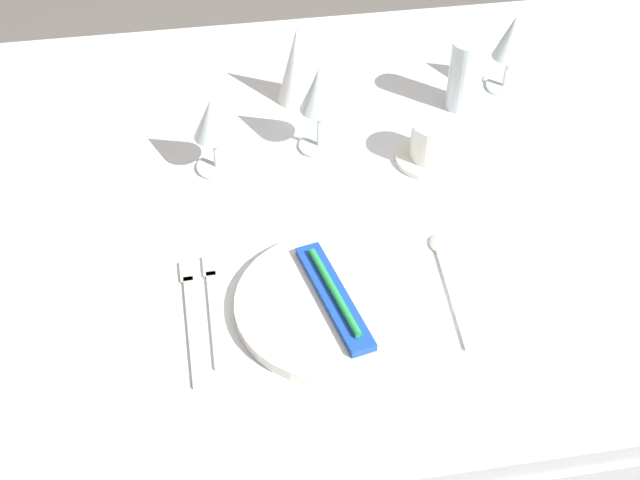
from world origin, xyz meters
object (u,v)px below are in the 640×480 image
Objects in this scene: coffee_cup_left at (434,139)px; drink_tumbler at (465,79)px; toothbrush_package at (334,296)px; fork_inner at (192,315)px; spoon_soup at (447,275)px; napkin_folded at (298,64)px; wine_glass_right at (213,123)px; fork_outer at (214,304)px; wine_glass_left at (512,41)px; dinner_plate at (334,304)px; wine_glass_centre at (319,94)px.

drink_tumbler reaches higher than coffee_cup_left.
coffee_cup_left reaches higher than toothbrush_package.
drink_tumbler reaches higher than fork_inner.
drink_tumbler reaches higher than spoon_soup.
coffee_cup_left is 0.65× the size of napkin_folded.
wine_glass_right is (-0.31, 0.31, 0.09)m from spoon_soup.
coffee_cup_left is at bearing 35.06° from fork_outer.
wine_glass_left is at bearing 15.68° from wine_glass_right.
dinner_plate is 2.84× the size of coffee_cup_left.
coffee_cup_left reaches higher than dinner_plate.
spoon_soup is 0.45m from wine_glass_right.
spoon_soup reaches higher than fork_outer.
spoon_soup is (0.34, 0.00, 0.00)m from fork_outer.
toothbrush_package is at bearing -95.99° from wine_glass_centre.
napkin_folded reaches higher than wine_glass_left.
wine_glass_centre reaches higher than fork_outer.
wine_glass_left is (0.19, 0.19, 0.06)m from coffee_cup_left.
fork_inner is at bearing 174.85° from dinner_plate.
wine_glass_right is at bearing -132.12° from napkin_folded.
fork_outer is 0.91× the size of fork_inner.
napkin_folded is at bearing 132.14° from coffee_cup_left.
coffee_cup_left is at bearing -122.72° from drink_tumbler.
drink_tumbler is at bearing -13.52° from napkin_folded.
wine_glass_right is (-0.14, 0.34, 0.08)m from dinner_plate.
wine_glass_centre reaches higher than wine_glass_left.
drink_tumbler is at bearing 54.98° from dinner_plate.
wine_glass_left reaches higher than coffee_cup_left.
wine_glass_right is (-0.18, -0.03, -0.02)m from wine_glass_centre.
drink_tumbler is (0.51, 0.43, 0.05)m from fork_inner.
wine_glass_centre is 1.15× the size of wine_glass_right.
dinner_plate is at bearing -5.15° from fork_inner.
fork_outer is 1.60× the size of drink_tumbler.
wine_glass_right reaches higher than spoon_soup.
wine_glass_centre is (0.24, 0.35, 0.11)m from fork_inner.
spoon_soup is 1.44× the size of wine_glass_centre.
wine_glass_centre is (0.20, 0.34, 0.11)m from fork_outer.
wine_glass_centre is at bearing 84.01° from dinner_plate.
drink_tumbler reaches higher than fork_outer.
wine_glass_right is at bearing 111.91° from toothbrush_package.
dinner_plate is 0.53m from napkin_folded.
fork_outer is 0.41m from wine_glass_centre.
drink_tumbler is at bearing 16.32° from wine_glass_centre.
wine_glass_centre reaches higher than wine_glass_right.
dinner_plate is 0.18m from spoon_soup.
wine_glass_centre reaches higher than drink_tumbler.
wine_glass_left is (0.24, 0.46, 0.10)m from spoon_soup.
wine_glass_left is 0.11m from drink_tumbler.
wine_glass_centre is (0.04, 0.37, 0.10)m from dinner_plate.
drink_tumbler reaches higher than dinner_plate.
fork_inner is at bearing -177.28° from spoon_soup.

